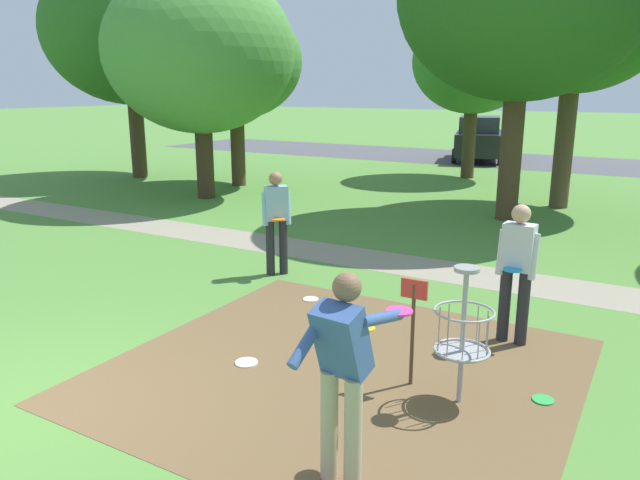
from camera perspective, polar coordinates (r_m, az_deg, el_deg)
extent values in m
plane|color=#518438|center=(6.68, -27.41, -14.37)|extent=(160.00, 160.00, 0.00)
cube|color=brown|center=(6.80, 2.08, -12.12)|extent=(4.82, 4.60, 0.01)
cylinder|color=#9E9EA3|center=(6.04, 13.30, -9.00)|extent=(0.05, 0.05, 1.35)
cylinder|color=#9E9EA3|center=(5.81, 13.69, -2.68)|extent=(0.24, 0.24, 0.04)
torus|color=#9E9EA3|center=(5.94, 13.45, -6.56)|extent=(0.58, 0.58, 0.02)
torus|color=#9E9EA3|center=(6.09, 13.24, -10.08)|extent=(0.55, 0.55, 0.03)
cylinder|color=#9E9EA3|center=(6.10, 13.22, -10.25)|extent=(0.48, 0.48, 0.02)
cylinder|color=gray|center=(5.96, 15.55, -8.71)|extent=(0.01, 0.01, 0.40)
cylinder|color=gray|center=(6.10, 15.48, -8.18)|extent=(0.01, 0.01, 0.40)
cylinder|color=gray|center=(6.20, 14.63, -7.73)|extent=(0.01, 0.01, 0.40)
cylinder|color=gray|center=(6.24, 13.32, -7.52)|extent=(0.01, 0.01, 0.40)
cylinder|color=gray|center=(6.19, 12.02, -7.61)|extent=(0.01, 0.01, 0.40)
cylinder|color=gray|center=(6.08, 11.19, -7.97)|extent=(0.01, 0.01, 0.40)
cylinder|color=gray|center=(5.94, 11.15, -8.50)|extent=(0.01, 0.01, 0.40)
cylinder|color=gray|center=(5.84, 11.98, -8.99)|extent=(0.01, 0.01, 0.40)
cylinder|color=gray|center=(5.80, 13.37, -9.24)|extent=(0.01, 0.01, 0.40)
cylinder|color=gray|center=(5.84, 14.75, -9.12)|extent=(0.01, 0.01, 0.40)
cylinder|color=#4C3823|center=(6.34, 8.72, -8.87)|extent=(0.04, 0.04, 1.10)
cube|color=red|center=(6.16, 8.89, -4.59)|extent=(0.28, 0.03, 0.20)
cylinder|color=#232328|center=(9.99, -3.48, -0.65)|extent=(0.14, 0.14, 0.92)
cylinder|color=#232328|center=(9.95, -4.72, -0.73)|extent=(0.14, 0.14, 0.92)
cube|color=#84B7D1|center=(9.81, -4.17, 3.49)|extent=(0.41, 0.41, 0.56)
sphere|color=#9E7051|center=(9.74, -4.21, 5.80)|extent=(0.22, 0.22, 0.22)
cylinder|color=#84B7D1|center=(9.84, -3.06, 3.05)|extent=(0.18, 0.18, 0.55)
cylinder|color=#84B7D1|center=(9.77, -5.23, 2.93)|extent=(0.18, 0.18, 0.55)
cylinder|color=orange|center=(9.68, -3.94, 1.96)|extent=(0.22, 0.22, 0.02)
cylinder|color=#232328|center=(7.64, 18.60, -6.13)|extent=(0.14, 0.14, 0.92)
cylinder|color=#232328|center=(7.69, 17.01, -5.87)|extent=(0.14, 0.14, 0.92)
cube|color=silver|center=(7.45, 18.23, -0.64)|extent=(0.37, 0.24, 0.56)
sphere|color=tan|center=(7.36, 18.47, 2.37)|extent=(0.22, 0.22, 0.22)
cylinder|color=silver|center=(7.41, 19.55, -1.50)|extent=(0.10, 0.17, 0.55)
cylinder|color=silver|center=(7.50, 16.75, -1.10)|extent=(0.10, 0.17, 0.55)
cylinder|color=#1E93DB|center=(7.34, 17.72, -2.68)|extent=(0.22, 0.22, 0.02)
cylinder|color=tan|center=(4.93, 0.88, -17.07)|extent=(0.14, 0.14, 0.92)
cylinder|color=tan|center=(4.82, 3.13, -17.84)|extent=(0.14, 0.14, 0.92)
cube|color=#385693|center=(4.53, 2.08, -9.46)|extent=(0.39, 0.41, 0.60)
sphere|color=brown|center=(4.43, 2.55, -4.46)|extent=(0.22, 0.22, 0.22)
cylinder|color=#385693|center=(4.64, 5.84, -7.35)|extent=(0.15, 0.59, 0.21)
cylinder|color=#E53D99|center=(4.88, 7.49, -6.67)|extent=(0.22, 0.22, 0.02)
cylinder|color=#385693|center=(4.46, -0.97, -9.17)|extent=(0.13, 0.48, 0.37)
cylinder|color=white|center=(8.87, -0.89, -5.61)|extent=(0.23, 0.23, 0.02)
cylinder|color=green|center=(6.57, 20.31, -13.98)|extent=(0.21, 0.21, 0.02)
cylinder|color=gold|center=(7.87, 4.32, -8.29)|extent=(0.25, 0.25, 0.02)
cylinder|color=white|center=(6.98, -6.95, -11.42)|extent=(0.26, 0.26, 0.02)
cylinder|color=#4C3823|center=(21.34, 13.87, 8.86)|extent=(0.44, 0.44, 2.35)
ellipsoid|color=#38752D|center=(21.28, 14.32, 16.07)|extent=(4.02, 4.02, 3.42)
cylinder|color=brown|center=(16.66, 22.02, 8.11)|extent=(0.46, 0.46, 3.08)
ellipsoid|color=#2D6623|center=(16.69, 23.11, 19.26)|extent=(4.56, 4.56, 3.88)
cylinder|color=#4C3823|center=(21.81, -16.84, 9.27)|extent=(0.50, 0.50, 2.72)
ellipsoid|color=#2D6623|center=(21.83, -17.52, 18.34)|extent=(5.60, 5.60, 4.76)
cylinder|color=#422D1E|center=(17.22, -10.81, 7.31)|extent=(0.48, 0.48, 2.04)
ellipsoid|color=#4C8E3D|center=(17.13, -11.28, 17.07)|extent=(5.08, 5.08, 4.32)
cylinder|color=#4C3823|center=(19.27, -7.76, 8.46)|extent=(0.44, 0.44, 2.26)
ellipsoid|color=#428433|center=(19.20, -8.03, 16.37)|extent=(4.07, 4.07, 3.46)
cylinder|color=#4C3823|center=(14.69, 17.54, 7.56)|extent=(0.50, 0.50, 2.96)
cube|color=#4C4C51|center=(27.03, 19.23, 7.03)|extent=(36.00, 6.00, 0.01)
cube|color=black|center=(26.68, 14.72, 8.88)|extent=(2.82, 4.52, 0.90)
cube|color=#2D333D|center=(26.62, 14.83, 10.53)|extent=(2.09, 2.52, 0.64)
cylinder|color=black|center=(28.04, 12.87, 8.31)|extent=(0.33, 0.63, 0.60)
cylinder|color=black|center=(28.02, 16.58, 8.07)|extent=(0.33, 0.63, 0.60)
cylinder|color=black|center=(25.45, 12.56, 7.75)|extent=(0.33, 0.63, 0.60)
cylinder|color=black|center=(25.43, 16.64, 7.49)|extent=(0.33, 0.63, 0.60)
cube|color=gray|center=(11.25, 1.70, -1.34)|extent=(40.00, 1.22, 0.00)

